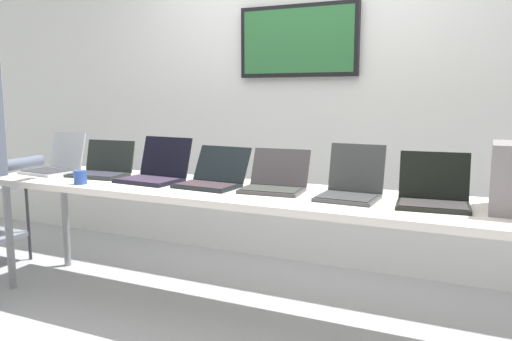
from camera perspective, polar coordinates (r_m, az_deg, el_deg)
The scene contains 12 objects.
ground at distance 3.16m, azimuth -2.23°, elevation -16.42°, with size 8.00×8.00×0.04m, color #9C9DA0.
back_wall at distance 3.90m, azimuth 5.35°, elevation 9.51°, with size 8.00×0.11×2.75m.
workbench at distance 2.92m, azimuth -2.32°, elevation -3.04°, with size 3.41×0.70×0.77m.
laptop_station_0 at distance 3.81m, azimuth -21.69°, elevation 0.75°, with size 0.36×0.36×0.27m.
laptop_station_1 at distance 3.54m, azimuth -16.98°, elevation 0.29°, with size 0.39×0.30×0.23m.
laptop_station_2 at distance 3.25m, azimuth -11.32°, elevation -0.07°, with size 0.40×0.37×0.27m.
laptop_station_3 at distance 3.01m, azimuth -4.94°, elevation -0.77°, with size 0.38×0.37×0.22m.
laptop_station_4 at distance 2.86m, azimuth 2.16°, elevation -1.24°, with size 0.37×0.34×0.23m.
laptop_station_5 at distance 2.70m, azimuth 10.71°, elevation -1.75°, with size 0.31×0.33×0.28m.
laptop_station_6 at distance 2.62m, azimuth 19.43°, elevation -2.50°, with size 0.36×0.32×0.26m.
coffee_mug at distance 3.25m, azimuth -19.27°, elevation -0.73°, with size 0.08×0.08×0.08m.
paper_sheet at distance 3.48m, azimuth -21.12°, elevation -0.92°, with size 0.28×0.34×0.00m.
Camera 1 is at (1.32, -2.54, 1.31)m, focal length 35.33 mm.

